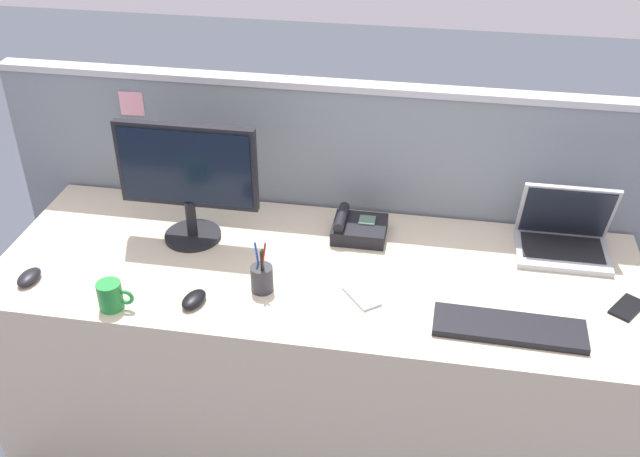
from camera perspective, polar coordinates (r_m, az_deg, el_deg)
name	(u,v)px	position (r m, az deg, el deg)	size (l,w,h in m)	color
ground_plane	(318,424)	(2.91, -0.17, -14.86)	(10.00, 10.00, 0.00)	#424751
desk	(318,352)	(2.65, -0.19, -9.48)	(2.11, 0.77, 0.73)	beige
cubicle_divider	(337,231)	(2.84, 1.28, -0.20)	(2.49, 0.08, 1.21)	gray
desktop_monitor	(187,175)	(2.49, -10.19, 4.08)	(0.47, 0.19, 0.42)	black
laptop	(564,233)	(2.60, 18.27, -0.35)	(0.30, 0.23, 0.25)	#B2B5BC
desk_phone	(358,228)	(2.57, 2.92, 0.03)	(0.18, 0.17, 0.09)	black
keyboard_main	(509,328)	(2.23, 14.37, -7.42)	(0.44, 0.14, 0.02)	black
computer_mouse_right_hand	(29,277)	(2.53, -21.50, -3.50)	(0.06, 0.10, 0.03)	black
computer_mouse_left_hand	(194,299)	(2.29, -9.69, -5.39)	(0.06, 0.10, 0.03)	black
pen_cup	(262,278)	(2.30, -4.50, -3.81)	(0.07, 0.07, 0.18)	#333338
cell_phone_silver_slab	(362,296)	(2.30, 3.22, -5.22)	(0.06, 0.13, 0.01)	#B7BAC1
cell_phone_black_slab	(627,308)	(2.43, 22.58, -5.64)	(0.07, 0.12, 0.01)	black
coffee_mug	(111,296)	(2.32, -15.79, -5.00)	(0.11, 0.07, 0.09)	#238438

